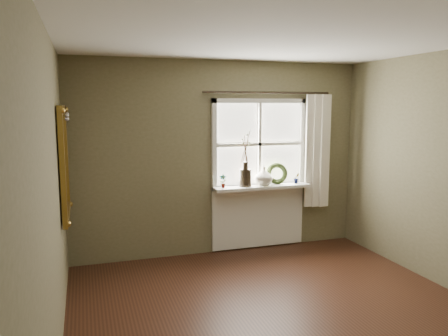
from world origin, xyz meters
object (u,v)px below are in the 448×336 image
cream_vase (264,176)px  gilt_mirror (64,162)px  dark_jug (245,178)px  wreath (277,176)px

cream_vase → gilt_mirror: 2.63m
dark_jug → wreath: bearing=4.7°
wreath → cream_vase: bearing=-154.5°
dark_jug → gilt_mirror: bearing=-166.0°
gilt_mirror → cream_vase: bearing=12.5°
dark_jug → gilt_mirror: (-2.27, -0.56, 0.37)m
dark_jug → gilt_mirror: 2.37m
wreath → dark_jug: bearing=-160.3°
cream_vase → gilt_mirror: (-2.54, -0.56, 0.36)m
dark_jug → cream_vase: 0.27m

